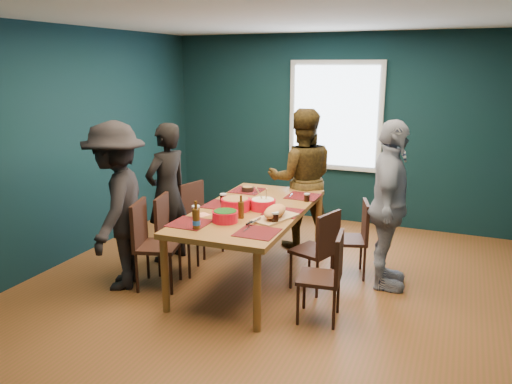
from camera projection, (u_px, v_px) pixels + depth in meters
room at (284, 153)px, 5.19m from camera, size 5.01×5.01×2.71m
dining_table at (252, 216)px, 5.23m from camera, size 1.12×2.14×0.80m
chair_left_far at (198, 212)px, 6.11m from camera, size 0.48×0.48×0.86m
chair_left_mid at (171, 228)px, 5.52m from camera, size 0.47×0.47×0.87m
chair_left_near at (149, 238)px, 5.13m from camera, size 0.51×0.51×0.92m
chair_right_far at (356, 233)px, 5.41m from camera, size 0.47×0.47×0.84m
chair_right_mid at (320, 245)px, 5.04m from camera, size 0.49×0.49×0.85m
chair_right_near at (328, 271)px, 4.44m from camera, size 0.42×0.42×0.83m
person_far_left at (167, 193)px, 5.79m from camera, size 0.53×0.67×1.63m
person_back at (302, 179)px, 6.21m from camera, size 1.04×0.94×1.75m
person_right at (389, 206)px, 5.05m from camera, size 0.54×1.07×1.75m
person_near_left at (117, 206)px, 5.07m from camera, size 1.01×1.28×1.73m
bowl_salad at (236, 204)px, 5.15m from camera, size 0.30×0.30×0.13m
bowl_dumpling at (263, 204)px, 5.18m from camera, size 0.27×0.27×0.25m
bowl_herbs at (225, 216)px, 4.77m from camera, size 0.25×0.25×0.11m
cutting_board at (275, 213)px, 4.86m from camera, size 0.39×0.63×0.13m
small_bowl at (248, 189)px, 5.91m from camera, size 0.15×0.15×0.06m
beer_bottle_a at (196, 219)px, 4.54m from camera, size 0.07×0.07×0.27m
beer_bottle_b at (241, 209)px, 4.88m from camera, size 0.06×0.06×0.23m
cola_glass_a at (196, 211)px, 4.93m from camera, size 0.08×0.08×0.11m
cola_glass_b at (275, 217)px, 4.73m from camera, size 0.08×0.08×0.11m
cola_glass_c at (307, 197)px, 5.48m from camera, size 0.06×0.06×0.09m
cola_glass_d at (223, 198)px, 5.43m from camera, size 0.07×0.07×0.10m
napkin_a at (285, 210)px, 5.17m from camera, size 0.18×0.18×0.00m
napkin_b at (202, 215)px, 5.00m from camera, size 0.17×0.17×0.00m
napkin_c at (262, 232)px, 4.49m from camera, size 0.15×0.15×0.00m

